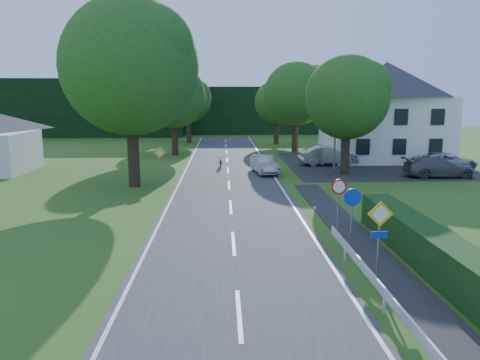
{
  "coord_description": "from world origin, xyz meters",
  "views": [
    {
      "loc": [
        -0.41,
        -5.41,
        5.67
      ],
      "look_at": [
        0.48,
        18.07,
        1.44
      ],
      "focal_mm": 35.0,
      "sensor_mm": 36.0,
      "label": 1
    }
  ],
  "objects_px": {
    "motorcycle": "(221,162)",
    "parked_car_silver_b": "(445,161)",
    "streetlight": "(334,112)",
    "moving_car": "(265,164)",
    "parasol": "(365,154)",
    "parked_car_grey": "(439,167)",
    "parked_car_silver_a": "(328,155)"
  },
  "relations": [
    {
      "from": "motorcycle",
      "to": "parked_car_silver_b",
      "type": "xyz_separation_m",
      "value": [
        17.19,
        -1.87,
        0.19
      ]
    },
    {
      "from": "streetlight",
      "to": "moving_car",
      "type": "bearing_deg",
      "value": -164.83
    },
    {
      "from": "parked_car_silver_b",
      "to": "parasol",
      "type": "distance_m",
      "value": 6.06
    },
    {
      "from": "parked_car_silver_b",
      "to": "motorcycle",
      "type": "bearing_deg",
      "value": 72.41
    },
    {
      "from": "parked_car_grey",
      "to": "parked_car_silver_a",
      "type": "bearing_deg",
      "value": 47.2
    },
    {
      "from": "parasol",
      "to": "parked_car_silver_a",
      "type": "bearing_deg",
      "value": 171.16
    },
    {
      "from": "parked_car_silver_b",
      "to": "parked_car_silver_a",
      "type": "bearing_deg",
      "value": 58.09
    },
    {
      "from": "parked_car_silver_a",
      "to": "parked_car_silver_b",
      "type": "height_order",
      "value": "parked_car_silver_a"
    },
    {
      "from": "motorcycle",
      "to": "parked_car_silver_a",
      "type": "height_order",
      "value": "parked_car_silver_a"
    },
    {
      "from": "parked_car_silver_a",
      "to": "motorcycle",
      "type": "bearing_deg",
      "value": 94.27
    },
    {
      "from": "moving_car",
      "to": "parked_car_silver_a",
      "type": "xyz_separation_m",
      "value": [
        5.62,
        4.04,
        0.12
      ]
    },
    {
      "from": "motorcycle",
      "to": "parked_car_grey",
      "type": "relative_size",
      "value": 0.39
    },
    {
      "from": "moving_car",
      "to": "parked_car_silver_b",
      "type": "distance_m",
      "value": 13.98
    },
    {
      "from": "parked_car_silver_a",
      "to": "parked_car_grey",
      "type": "xyz_separation_m",
      "value": [
        6.47,
        -6.08,
        -0.09
      ]
    },
    {
      "from": "parked_car_silver_a",
      "to": "parked_car_grey",
      "type": "bearing_deg",
      "value": -137.01
    },
    {
      "from": "parked_car_silver_b",
      "to": "parked_car_grey",
      "type": "bearing_deg",
      "value": 136.41
    },
    {
      "from": "parked_car_silver_b",
      "to": "moving_car",
      "type": "bearing_deg",
      "value": 82.38
    },
    {
      "from": "moving_car",
      "to": "parked_car_silver_a",
      "type": "distance_m",
      "value": 6.92
    },
    {
      "from": "streetlight",
      "to": "moving_car",
      "type": "distance_m",
      "value": 6.71
    },
    {
      "from": "moving_car",
      "to": "parasol",
      "type": "xyz_separation_m",
      "value": [
        8.52,
        3.59,
        0.26
      ]
    },
    {
      "from": "streetlight",
      "to": "parked_car_silver_b",
      "type": "relative_size",
      "value": 1.61
    },
    {
      "from": "parked_car_silver_a",
      "to": "parasol",
      "type": "distance_m",
      "value": 2.94
    },
    {
      "from": "streetlight",
      "to": "parked_car_silver_a",
      "type": "height_order",
      "value": "streetlight"
    },
    {
      "from": "streetlight",
      "to": "parasol",
      "type": "bearing_deg",
      "value": 34.08
    },
    {
      "from": "moving_car",
      "to": "parked_car_grey",
      "type": "relative_size",
      "value": 0.85
    },
    {
      "from": "parked_car_silver_a",
      "to": "streetlight",
      "type": "bearing_deg",
      "value": 170.74
    },
    {
      "from": "moving_car",
      "to": "parked_car_grey",
      "type": "bearing_deg",
      "value": -17.46
    },
    {
      "from": "motorcycle",
      "to": "streetlight",
      "type": "bearing_deg",
      "value": -9.78
    },
    {
      "from": "streetlight",
      "to": "moving_car",
      "type": "xyz_separation_m",
      "value": [
        -5.37,
        -1.46,
        -3.75
      ]
    },
    {
      "from": "moving_car",
      "to": "parked_car_grey",
      "type": "xyz_separation_m",
      "value": [
        12.08,
        -2.04,
        0.03
      ]
    },
    {
      "from": "parked_car_grey",
      "to": "motorcycle",
      "type": "bearing_deg",
      "value": 72.95
    },
    {
      "from": "streetlight",
      "to": "parked_car_grey",
      "type": "bearing_deg",
      "value": -27.53
    }
  ]
}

